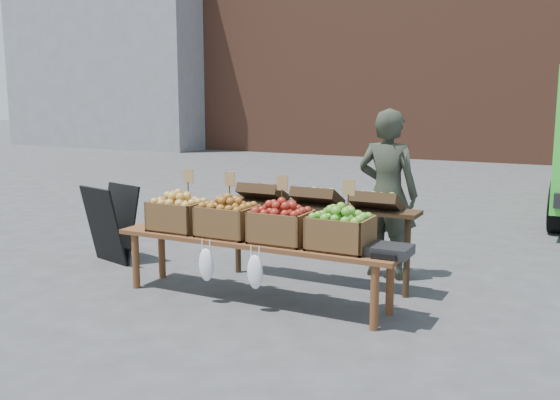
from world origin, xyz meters
The scene contains 11 objects.
ground centered at (0.00, 0.00, 0.00)m, with size 80.00×80.00×0.00m, color #424244.
grey_building centered at (-14.00, 13.00, 3.50)m, with size 8.00×3.00×7.00m, color gray.
vendor centered at (0.40, 0.91, 0.86)m, with size 0.62×0.41×1.71m, color #2D3227.
chalkboard_sign centered at (-2.48, 0.05, 0.44)m, with size 0.58×0.32×0.87m, color black, non-canonical shape.
back_table centered at (-0.12, 0.33, 0.52)m, with size 2.10×0.44×1.04m, color #312112, non-canonical shape.
display_bench centered at (-0.41, -0.39, 0.28)m, with size 2.70×0.56×0.57m, color brown, non-canonical shape.
crate_golden_apples centered at (-1.23, -0.39, 0.71)m, with size 0.50×0.40×0.28m, color gold, non-canonical shape.
crate_russet_pears centered at (-0.68, -0.39, 0.71)m, with size 0.50×0.40×0.28m, color #A7701A, non-canonical shape.
crate_red_apples centered at (-0.13, -0.39, 0.71)m, with size 0.50×0.40×0.28m, color #6E0600, non-canonical shape.
crate_green_apples centered at (0.42, -0.39, 0.71)m, with size 0.50×0.40×0.28m, color #3E7E2A, non-canonical shape.
weighing_scale centered at (0.84, -0.39, 0.61)m, with size 0.34×0.30×0.08m, color black.
Camera 1 is at (2.29, -5.11, 1.83)m, focal length 40.00 mm.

